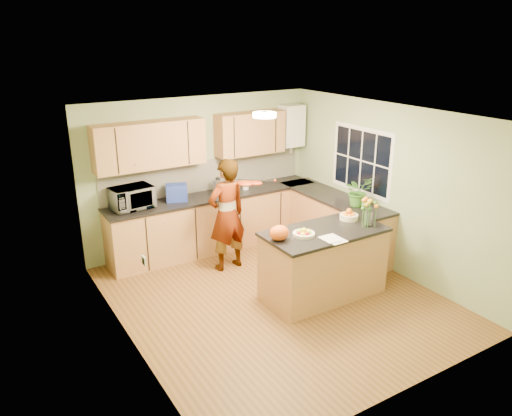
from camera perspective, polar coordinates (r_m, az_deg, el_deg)
floor at (r=6.96m, az=2.21°, el=-10.21°), size 4.50×4.50×0.00m
ceiling at (r=6.12m, az=2.51°, el=10.58°), size 4.00×4.50×0.02m
wall_back at (r=8.31m, az=-6.33°, el=4.03°), size 4.00×0.02×2.50m
wall_front at (r=4.89m, az=17.32°, el=-8.13°), size 4.00×0.02×2.50m
wall_left at (r=5.64m, az=-14.83°, el=-4.09°), size 0.02×4.50×2.50m
wall_right at (r=7.68m, az=14.87°, el=2.19°), size 0.02×4.50×2.50m
back_counter at (r=8.33m, az=-4.62°, el=-1.51°), size 3.64×0.62×0.94m
right_counter at (r=8.31m, az=8.78°, el=-1.74°), size 0.62×2.24×0.94m
splashback at (r=8.35m, az=-5.65°, el=3.77°), size 3.60×0.02×0.52m
upper_cabinets at (r=7.95m, az=-7.10°, el=7.74°), size 3.20×0.34×0.70m
boiler at (r=8.87m, az=4.06°, el=9.36°), size 0.40×0.30×0.86m
window_right at (r=8.00m, az=11.94°, el=5.34°), size 0.01×1.30×1.05m
light_switch at (r=5.10m, az=-12.68°, el=-5.88°), size 0.02×0.09×0.09m
ceiling_lamp at (r=6.38m, az=0.98°, el=10.60°), size 0.30×0.30×0.07m
peninsula_island at (r=6.89m, az=7.69°, el=-6.21°), size 1.66×0.85×0.95m
fruit_dish at (r=6.49m, az=5.48°, el=-2.83°), size 0.29×0.29×0.10m
orange_bowl at (r=7.13m, az=10.57°, el=-0.80°), size 0.26×0.26×0.15m
flower_vase at (r=6.86m, az=12.83°, el=0.33°), size 0.25×0.25×0.45m
orange_bag at (r=6.31m, az=2.67°, el=-2.85°), size 0.31×0.28×0.20m
papers at (r=6.43m, az=8.86°, el=-3.52°), size 0.23×0.32×0.01m
violinist at (r=7.46m, az=-3.34°, el=-0.81°), size 0.67×0.47×1.73m
violin at (r=7.21m, az=-1.19°, el=2.83°), size 0.62×0.54×0.15m
microwave at (r=7.68m, az=-14.01°, el=1.15°), size 0.65×0.48×0.33m
blue_box at (r=7.91m, az=-9.07°, el=1.75°), size 0.39×0.33×0.26m
kettle at (r=8.21m, az=-4.37°, el=2.58°), size 0.17×0.17×0.32m
jar_cream at (r=8.34m, az=-2.40°, el=2.52°), size 0.11×0.11×0.15m
jar_white at (r=8.39m, az=-1.21°, el=2.66°), size 0.12×0.12×0.16m
potted_plant at (r=7.71m, az=11.61°, el=1.91°), size 0.44×0.38×0.46m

